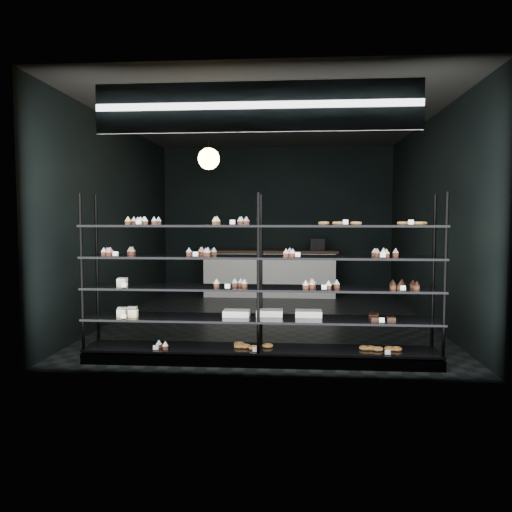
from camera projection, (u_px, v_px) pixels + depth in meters
name	position (u px, v px, depth m)	size (l,w,h in m)	color
room	(270.00, 221.00, 8.00)	(5.01, 6.01, 3.20)	black
display_shelf	(258.00, 307.00, 5.64)	(4.00, 0.50, 1.91)	black
signage	(256.00, 107.00, 5.01)	(3.30, 0.05, 0.50)	#0D1144
pendant_lamp	(209.00, 159.00, 6.80)	(0.29, 0.29, 0.88)	black
service_counter	(270.00, 272.00, 10.57)	(2.84, 0.65, 1.23)	silver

